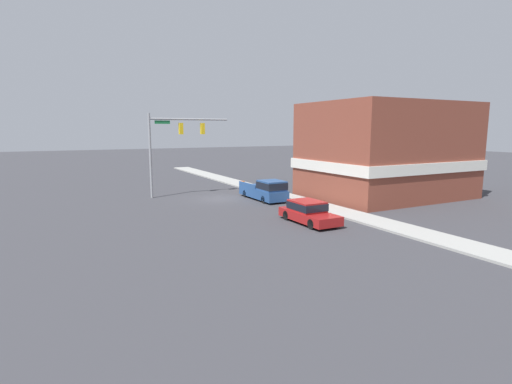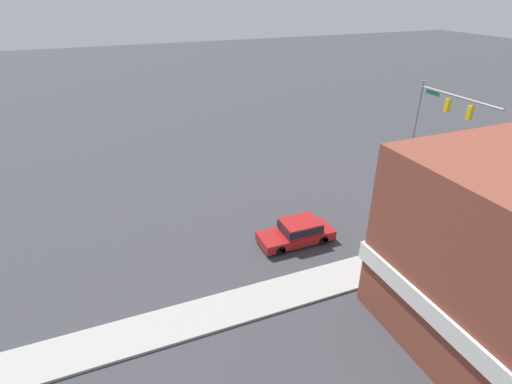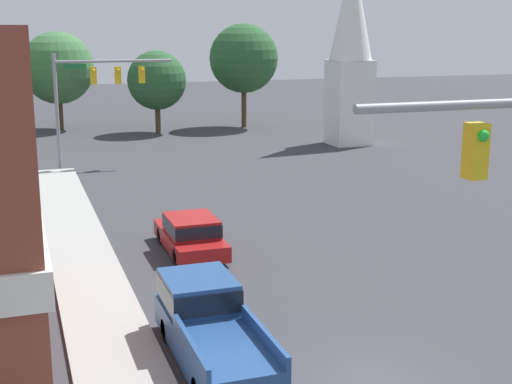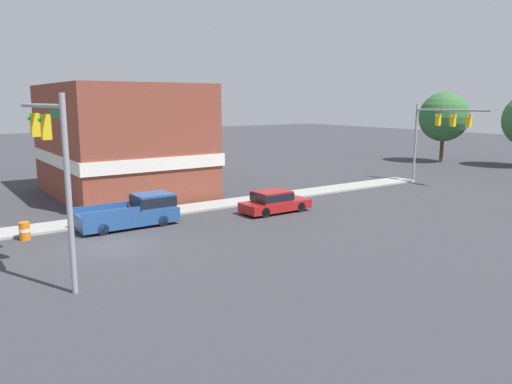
# 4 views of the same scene
# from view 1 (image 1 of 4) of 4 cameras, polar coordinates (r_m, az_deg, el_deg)

# --- Properties ---
(ground_plane) EXTENTS (200.00, 200.00, 0.00)m
(ground_plane) POSITION_cam_1_polar(r_m,az_deg,el_deg) (36.39, -5.21, -0.95)
(ground_plane) COLOR #38383D
(sidewalk_curb) EXTENTS (2.40, 60.00, 0.14)m
(sidewalk_curb) POSITION_cam_1_polar(r_m,az_deg,el_deg) (38.89, 2.57, -0.18)
(sidewalk_curb) COLOR #9E9E99
(sidewalk_curb) RESTS_ON ground
(near_signal_assembly) EXTENTS (7.67, 0.49, 7.66)m
(near_signal_assembly) POSITION_cam_1_polar(r_m,az_deg,el_deg) (37.96, -11.57, 7.74)
(near_signal_assembly) COLOR gray
(near_signal_assembly) RESTS_ON ground
(car_lead) EXTENTS (1.94, 4.76, 1.48)m
(car_lead) POSITION_cam_1_polar(r_m,az_deg,el_deg) (27.02, 7.48, -2.77)
(car_lead) COLOR black
(car_lead) RESTS_ON ground
(pickup_truck_parked) EXTENTS (1.97, 5.79, 1.87)m
(pickup_truck_parked) POSITION_cam_1_polar(r_m,az_deg,el_deg) (35.30, 1.42, 0.29)
(pickup_truck_parked) COLOR black
(pickup_truck_parked) RESTS_ON ground
(construction_barrel) EXTENTS (0.58, 0.58, 0.97)m
(construction_barrel) POSITION_cam_1_polar(r_m,az_deg,el_deg) (40.98, -2.03, 0.89)
(construction_barrel) COLOR orange
(construction_barrel) RESTS_ON ground
(corner_brick_building) EXTENTS (14.11, 10.62, 8.59)m
(corner_brick_building) POSITION_cam_1_polar(r_m,az_deg,el_deg) (39.15, 18.07, 5.49)
(corner_brick_building) COLOR brown
(corner_brick_building) RESTS_ON ground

